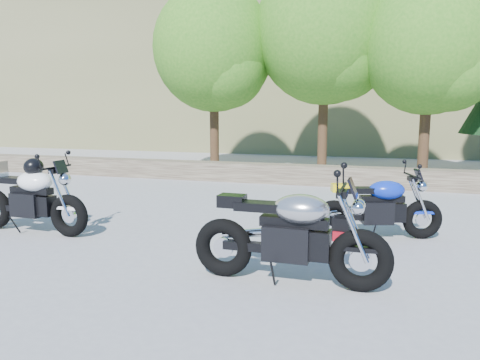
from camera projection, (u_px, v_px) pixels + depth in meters
name	position (u px, v px, depth m)	size (l,w,h in m)	color
ground	(209.00, 237.00, 7.22)	(90.00, 90.00, 0.00)	gray
stone_wall	(282.00, 174.00, 12.39)	(22.00, 0.55, 0.50)	#473A2F
hillside	(394.00, 26.00, 31.74)	(80.00, 30.00, 15.00)	#686A41
tree_decid_left	(216.00, 53.00, 14.11)	(3.67, 3.67, 5.62)	#382314
tree_decid_mid	(329.00, 36.00, 13.49)	(4.08, 4.08, 6.24)	#382314
tree_decid_right	(434.00, 49.00, 12.20)	(3.54, 3.54, 5.41)	#382314
silver_bike	(291.00, 236.00, 5.21)	(2.26, 0.72, 1.14)	black
white_bike	(29.00, 196.00, 7.39)	(2.17, 0.69, 1.20)	black
blue_bike	(379.00, 208.00, 7.04)	(1.91, 0.81, 0.98)	black
backpack	(341.00, 229.00, 7.00)	(0.28, 0.25, 0.35)	black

